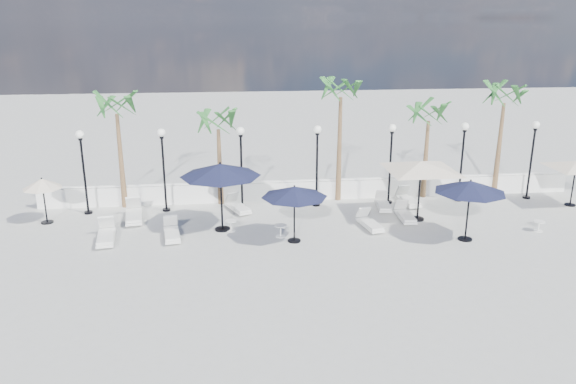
{
  "coord_description": "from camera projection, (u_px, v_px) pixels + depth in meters",
  "views": [
    {
      "loc": [
        -4.06,
        -18.44,
        8.51
      ],
      "look_at": [
        -1.62,
        4.0,
        1.5
      ],
      "focal_mm": 35.0,
      "sensor_mm": 36.0,
      "label": 1
    }
  ],
  "objects": [
    {
      "name": "palm_4",
      "position": [
        504.0,
        100.0,
        26.93
      ],
      "size": [
        2.6,
        2.6,
        5.7
      ],
      "color": "brown",
      "rests_on": "ground"
    },
    {
      "name": "parasol_navy_mid",
      "position": [
        294.0,
        192.0,
        21.75
      ],
      "size": [
        2.61,
        2.61,
        2.34
      ],
      "color": "black",
      "rests_on": "ground"
    },
    {
      "name": "parasol_cream_sq_a",
      "position": [
        421.0,
        161.0,
        23.98
      ],
      "size": [
        5.82,
        5.82,
        2.86
      ],
      "color": "black",
      "rests_on": "ground"
    },
    {
      "name": "lounger_3",
      "position": [
        172.0,
        233.0,
        22.62
      ],
      "size": [
        0.86,
        1.91,
        0.69
      ],
      "rotation": [
        0.0,
        0.0,
        0.14
      ],
      "color": "silver",
      "rests_on": "ground"
    },
    {
      "name": "lounger_6",
      "position": [
        370.0,
        223.0,
        23.71
      ],
      "size": [
        0.89,
        1.85,
        0.66
      ],
      "rotation": [
        0.0,
        0.0,
        0.19
      ],
      "color": "silver",
      "rests_on": "ground"
    },
    {
      "name": "palm_3",
      "position": [
        429.0,
        118.0,
        26.78
      ],
      "size": [
        2.6,
        2.6,
        4.9
      ],
      "color": "brown",
      "rests_on": "ground"
    },
    {
      "name": "ground",
      "position": [
        344.0,
        262.0,
        20.45
      ],
      "size": [
        100.0,
        100.0,
        0.0
      ],
      "primitive_type": "plane",
      "color": "#A09F9B",
      "rests_on": "ground"
    },
    {
      "name": "parasol_navy_left",
      "position": [
        220.0,
        170.0,
        22.81
      ],
      "size": [
        3.33,
        3.33,
        2.94
      ],
      "color": "black",
      "rests_on": "ground"
    },
    {
      "name": "lamppost_3",
      "position": [
        317.0,
        154.0,
        25.89
      ],
      "size": [
        0.36,
        0.36,
        3.84
      ],
      "color": "black",
      "rests_on": "ground"
    },
    {
      "name": "lounger_5",
      "position": [
        405.0,
        215.0,
        24.67
      ],
      "size": [
        0.63,
        1.8,
        0.67
      ],
      "rotation": [
        0.0,
        0.0,
        -0.02
      ],
      "color": "silver",
      "rests_on": "ground"
    },
    {
      "name": "lounger_1",
      "position": [
        134.0,
        215.0,
        24.61
      ],
      "size": [
        0.98,
        2.18,
        0.79
      ],
      "rotation": [
        0.0,
        0.0,
        0.15
      ],
      "color": "silver",
      "rests_on": "ground"
    },
    {
      "name": "lamppost_2",
      "position": [
        241.0,
        156.0,
        25.53
      ],
      "size": [
        0.36,
        0.36,
        3.84
      ],
      "color": "black",
      "rests_on": "ground"
    },
    {
      "name": "lamppost_4",
      "position": [
        391.0,
        153.0,
        26.25
      ],
      "size": [
        0.36,
        0.36,
        3.84
      ],
      "color": "black",
      "rests_on": "ground"
    },
    {
      "name": "lamppost_5",
      "position": [
        463.0,
        151.0,
        26.61
      ],
      "size": [
        0.36,
        0.36,
        3.84
      ],
      "color": "black",
      "rests_on": "ground"
    },
    {
      "name": "palm_1",
      "position": [
        218.0,
        126.0,
        25.81
      ],
      "size": [
        2.6,
        2.6,
        4.7
      ],
      "color": "brown",
      "rests_on": "ground"
    },
    {
      "name": "palm_0",
      "position": [
        117.0,
        111.0,
        25.11
      ],
      "size": [
        2.6,
        2.6,
        5.5
      ],
      "color": "brown",
      "rests_on": "ground"
    },
    {
      "name": "side_table_2",
      "position": [
        539.0,
        225.0,
        23.34
      ],
      "size": [
        0.45,
        0.45,
        0.44
      ],
      "color": "silver",
      "rests_on": "ground"
    },
    {
      "name": "side_table_0",
      "position": [
        231.0,
        225.0,
        23.35
      ],
      "size": [
        0.48,
        0.48,
        0.47
      ],
      "color": "silver",
      "rests_on": "ground"
    },
    {
      "name": "balustrade",
      "position": [
        313.0,
        190.0,
        27.44
      ],
      "size": [
        26.0,
        0.3,
        1.01
      ],
      "color": "silver",
      "rests_on": "ground"
    },
    {
      "name": "lamppost_6",
      "position": [
        533.0,
        149.0,
        26.97
      ],
      "size": [
        0.36,
        0.36,
        3.84
      ],
      "color": "black",
      "rests_on": "ground"
    },
    {
      "name": "parasol_cream_small",
      "position": [
        42.0,
        184.0,
        23.86
      ],
      "size": [
        1.67,
        1.67,
        2.05
      ],
      "color": "black",
      "rests_on": "ground"
    },
    {
      "name": "lounger_7",
      "position": [
        408.0,
        200.0,
        26.74
      ],
      "size": [
        0.75,
        1.91,
        0.7
      ],
      "rotation": [
        0.0,
        0.0,
        0.08
      ],
      "color": "silver",
      "rests_on": "ground"
    },
    {
      "name": "palm_2",
      "position": [
        341.0,
        95.0,
        25.99
      ],
      "size": [
        2.6,
        2.6,
        6.1
      ],
      "color": "brown",
      "rests_on": "ground"
    },
    {
      "name": "lamppost_1",
      "position": [
        163.0,
        158.0,
        25.17
      ],
      "size": [
        0.36,
        0.36,
        3.84
      ],
      "color": "black",
      "rests_on": "ground"
    },
    {
      "name": "lounger_2",
      "position": [
        238.0,
        207.0,
        25.78
      ],
      "size": [
        1.22,
        1.88,
        0.67
      ],
      "rotation": [
        0.0,
        0.0,
        0.39
      ],
      "color": "silver",
      "rests_on": "ground"
    },
    {
      "name": "side_table_1",
      "position": [
        281.0,
        230.0,
        22.75
      ],
      "size": [
        0.51,
        0.51,
        0.49
      ],
      "color": "silver",
      "rests_on": "ground"
    },
    {
      "name": "parasol_navy_right",
      "position": [
        470.0,
        187.0,
        21.86
      ],
      "size": [
        2.81,
        2.81,
        2.52
      ],
      "color": "black",
      "rests_on": "ground"
    },
    {
      "name": "lounger_4",
      "position": [
        383.0,
        204.0,
        26.12
      ],
      "size": [
        0.78,
        1.81,
        0.66
      ],
      "rotation": [
        0.0,
        0.0,
        -0.13
      ],
      "color": "silver",
      "rests_on": "ground"
    },
    {
      "name": "lamppost_0",
      "position": [
        83.0,
        160.0,
        24.81
      ],
      "size": [
        0.36,
        0.36,
        3.84
      ],
      "color": "black",
      "rests_on": "ground"
    },
    {
      "name": "lounger_0",
      "position": [
        106.0,
        235.0,
        22.28
      ],
      "size": [
        0.91,
        2.07,
        0.75
      ],
      "rotation": [
        0.0,
        0.0,
        0.14
      ],
      "color": "silver",
      "rests_on": "ground"
    }
  ]
}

